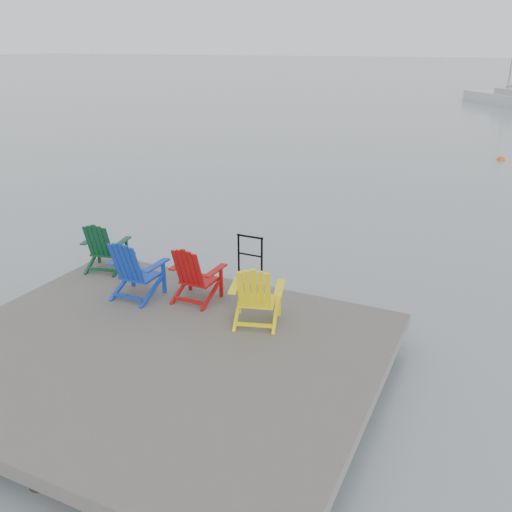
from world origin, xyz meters
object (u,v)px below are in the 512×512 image
at_px(chair_yellow, 256,294).
at_px(sailboat_near, 510,100).
at_px(chair_blue, 135,268).
at_px(buoy_b, 501,160).
at_px(chair_green, 104,246).
at_px(chair_red, 195,273).
at_px(handrail, 250,255).

relative_size(chair_yellow, sailboat_near, 0.08).
xyz_separation_m(chair_blue, buoy_b, (4.91, 17.52, -1.02)).
distance_m(chair_green, buoy_b, 17.93).
height_order(chair_green, chair_yellow, chair_yellow).
relative_size(chair_red, sailboat_near, 0.08).
bearing_deg(handrail, chair_yellow, -60.56).
height_order(chair_red, buoy_b, chair_red).
relative_size(handrail, chair_blue, 0.88).
xyz_separation_m(chair_green, chair_yellow, (3.40, -0.68, 0.02)).
height_order(chair_blue, buoy_b, chair_blue).
xyz_separation_m(chair_green, chair_red, (2.17, -0.40, 0.01)).
bearing_deg(sailboat_near, chair_red, -131.56).
bearing_deg(handrail, sailboat_near, 85.57).
relative_size(chair_blue, buoy_b, 3.26).
bearing_deg(sailboat_near, handrail, -130.93).
relative_size(chair_green, chair_blue, 0.92).
relative_size(handrail, sailboat_near, 0.07).
bearing_deg(chair_yellow, chair_blue, 163.44).
distance_m(handrail, chair_red, 1.10).
distance_m(chair_red, chair_yellow, 1.26).
distance_m(chair_blue, buoy_b, 18.22).
height_order(chair_red, chair_yellow, chair_yellow).
relative_size(handrail, buoy_b, 2.86).
height_order(chair_green, sailboat_near, sailboat_near).
height_order(handrail, chair_green, chair_green).
bearing_deg(sailboat_near, buoy_b, -125.51).
bearing_deg(chair_blue, sailboat_near, 83.30).
height_order(chair_yellow, buoy_b, chair_yellow).
bearing_deg(chair_green, handrail, -1.31).
bearing_deg(sailboat_near, chair_green, -134.70).
height_order(handrail, chair_red, chair_red).
height_order(chair_green, chair_blue, chair_blue).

